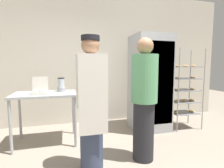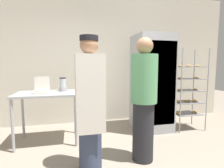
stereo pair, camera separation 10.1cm
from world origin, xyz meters
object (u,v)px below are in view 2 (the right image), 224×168
at_px(donut_box, 41,91).
at_px(person_baker, 90,102).
at_px(refrigerator, 152,83).
at_px(blender_pitcher, 63,85).
at_px(baking_rack, 188,90).
at_px(person_customer, 144,99).

height_order(donut_box, person_baker, person_baker).
distance_m(refrigerator, blender_pitcher, 1.76).
height_order(refrigerator, baking_rack, refrigerator).
xyz_separation_m(baking_rack, person_customer, (-1.39, -0.95, 0.05)).
bearing_deg(person_customer, donut_box, 151.35).
xyz_separation_m(donut_box, person_baker, (0.70, -0.84, -0.04)).
relative_size(donut_box, blender_pitcher, 1.13).
relative_size(baking_rack, person_customer, 0.98).
relative_size(refrigerator, person_baker, 1.15).
bearing_deg(donut_box, person_customer, -28.65).
relative_size(baking_rack, donut_box, 5.97).
relative_size(donut_box, person_customer, 0.16).
xyz_separation_m(blender_pitcher, person_customer, (1.11, -1.05, -0.11)).
bearing_deg(donut_box, blender_pitcher, 38.78).
height_order(refrigerator, donut_box, refrigerator).
relative_size(refrigerator, donut_box, 6.96).
bearing_deg(person_customer, person_baker, -175.74).
bearing_deg(baking_rack, donut_box, -176.76).
height_order(person_baker, person_customer, person_customer).
bearing_deg(donut_box, person_baker, -50.27).
bearing_deg(blender_pitcher, baking_rack, -2.39).
distance_m(baking_rack, blender_pitcher, 2.51).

